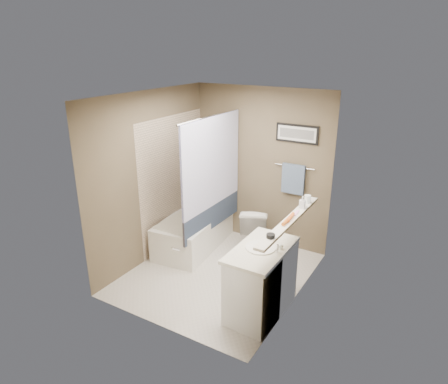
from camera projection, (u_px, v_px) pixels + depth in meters
The scene contains 33 objects.
ground at pixel (218, 274), 5.47m from camera, with size 2.50×2.50×0.00m, color silver.
ceiling at pixel (217, 97), 4.64m from camera, with size 2.20×2.50×0.04m, color silver.
wall_back at pixel (260, 168), 6.04m from camera, with size 2.20×0.04×2.40m, color brown.
wall_front at pixel (155, 228), 4.06m from camera, with size 2.20×0.04×2.40m, color brown.
wall_left at pixel (152, 178), 5.57m from camera, with size 0.04×2.50×2.40m, color brown.
wall_right at pixel (299, 209), 4.54m from camera, with size 0.04×2.50×2.40m, color brown.
tile_surround at pixel (174, 182), 6.05m from camera, with size 0.02×1.55×2.00m, color beige.
curtain_rod at pixel (212, 116), 5.35m from camera, with size 0.02×0.02×1.55m, color silver.
curtain_upper at pixel (212, 163), 5.58m from camera, with size 0.03×1.45×1.28m, color white.
curtain_lower at pixel (213, 216), 5.86m from camera, with size 0.03×1.45×0.36m, color #2A374F.
mirror at pixel (297, 177), 4.26m from camera, with size 0.02×1.60×1.00m, color silver.
shelf at pixel (290, 221), 4.47m from camera, with size 0.12×1.60×0.03m, color silver.
towel_bar at pixel (294, 167), 5.74m from camera, with size 0.02×0.02×0.60m, color silver.
towel at pixel (293, 179), 5.78m from camera, with size 0.34×0.05×0.44m, color #7B95B4.
art_frame at pixel (297, 134), 5.58m from camera, with size 0.62×0.03×0.26m, color black.
art_mat at pixel (297, 134), 5.57m from camera, with size 0.56×0.00×0.20m, color white.
art_image at pixel (297, 134), 5.57m from camera, with size 0.50×0.00×0.13m, color #595959.
door at pixel (200, 260), 3.86m from camera, with size 0.80×0.02×2.00m, color silver.
door_handle at pixel (176, 249), 4.06m from camera, with size 0.02×0.02×0.10m, color silver.
bathtub at pixel (195, 230), 6.18m from camera, with size 0.70×1.50×0.50m, color white.
tub_rim at pixel (195, 215), 6.09m from camera, with size 0.56×1.36×0.02m, color silver.
toilet at pixel (254, 228), 6.02m from camera, with size 0.39×0.69×0.71m, color silver.
vanity at pixel (261, 283), 4.56m from camera, with size 0.50×0.90×0.80m, color white.
countertop at pixel (261, 250), 4.41m from camera, with size 0.54×0.96×0.04m, color silver.
sink_basin at pixel (261, 247), 4.41m from camera, with size 0.34×0.34×0.01m, color white.
faucet_spout at pixel (277, 248), 4.30m from camera, with size 0.02×0.02×0.10m, color silver.
faucet_knob at pixel (281, 246), 4.39m from camera, with size 0.05×0.05×0.05m, color white.
candle_bowl_near at pixel (271, 236), 4.04m from camera, with size 0.09×0.09×0.04m, color black.
hair_brush_front at pixel (287, 221), 4.38m from camera, with size 0.04×0.04×0.22m, color #C25B1B.
hair_brush_back at pixel (290, 217), 4.47m from camera, with size 0.04×0.04×0.22m, color orange.
pink_comb at pixel (296, 213), 4.63m from camera, with size 0.03×0.16×0.01m, color #F797CB.
glass_jar at pixel (307, 199), 4.91m from camera, with size 0.08×0.08×0.10m, color white.
soap_bottle at pixel (302, 202), 4.76m from camera, with size 0.07×0.07×0.15m, color #999999.
Camera 1 is at (2.47, -4.04, 2.96)m, focal length 32.00 mm.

